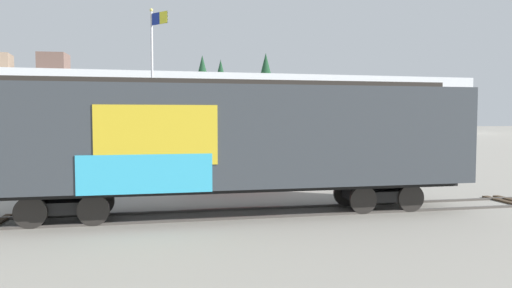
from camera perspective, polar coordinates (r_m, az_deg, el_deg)
The scene contains 7 objects.
ground_plane at distance 15.34m, azimuth -2.99°, elevation -8.60°, with size 260.00×260.00×0.00m, color gray.
track at distance 15.22m, azimuth -6.86°, elevation -8.56°, with size 60.02×3.87×0.08m.
freight_car at distance 15.03m, azimuth -2.91°, elevation 0.76°, with size 15.52×3.59×4.36m.
flagpole at distance 24.96m, azimuth -12.29°, elevation 7.99°, with size 0.88×0.98×8.75m.
hillside at distance 93.20m, azimuth -11.93°, elevation 4.51°, with size 114.29×34.73×15.19m.
parked_car_blue at distance 21.40m, azimuth -21.21°, elevation -3.25°, with size 4.67×2.37×1.60m.
parked_car_red at distance 20.99m, azimuth -3.46°, elevation -2.95°, with size 4.64×2.26×1.76m.
Camera 1 is at (-2.73, -14.76, 3.15)m, focal length 32.87 mm.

